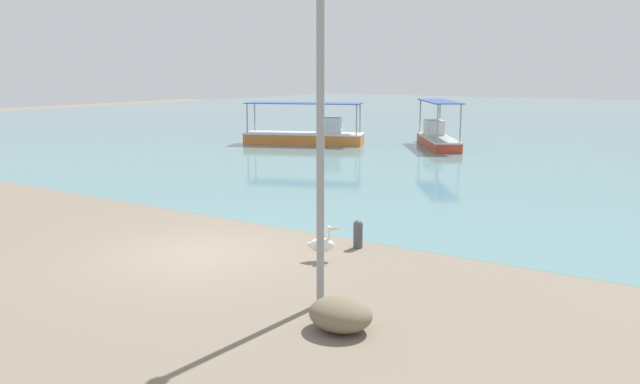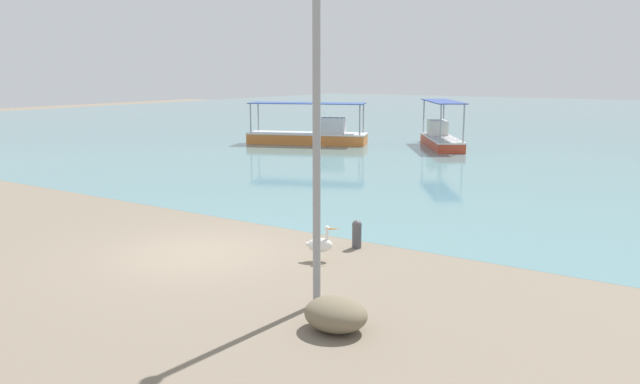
# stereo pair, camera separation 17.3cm
# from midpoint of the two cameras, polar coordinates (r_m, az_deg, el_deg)

# --- Properties ---
(ground) EXTENTS (120.00, 120.00, 0.00)m
(ground) POSITION_cam_midpoint_polar(r_m,az_deg,el_deg) (14.73, -10.85, -5.53)
(ground) COLOR #786A59
(harbor_water) EXTENTS (110.00, 90.00, 0.00)m
(harbor_water) POSITION_cam_midpoint_polar(r_m,az_deg,el_deg) (59.05, 23.76, 6.02)
(harbor_water) COLOR slate
(harbor_water) RESTS_ON ground
(fishing_boat_outer) EXTENTS (4.51, 5.85, 2.54)m
(fishing_boat_outer) POSITION_cam_midpoint_polar(r_m,az_deg,el_deg) (35.66, 11.12, 5.01)
(fishing_boat_outer) COLOR #CA4027
(fishing_boat_outer) RESTS_ON harbor_water
(fishing_boat_far_left) EXTENTS (7.06, 4.19, 2.37)m
(fishing_boat_far_left) POSITION_cam_midpoint_polar(r_m,az_deg,el_deg) (36.26, -0.73, 5.32)
(fishing_boat_far_left) COLOR orange
(fishing_boat_far_left) RESTS_ON harbor_water
(pelican) EXTENTS (0.74, 0.52, 0.80)m
(pelican) POSITION_cam_midpoint_polar(r_m,az_deg,el_deg) (13.83, 0.38, -4.80)
(pelican) COLOR #E0997A
(pelican) RESTS_ON ground
(lamp_post) EXTENTS (0.28, 0.28, 5.58)m
(lamp_post) POSITION_cam_midpoint_polar(r_m,az_deg,el_deg) (10.70, 0.15, 5.68)
(lamp_post) COLOR gray
(lamp_post) RESTS_ON ground
(mooring_bollard) EXTENTS (0.23, 0.23, 0.68)m
(mooring_bollard) POSITION_cam_midpoint_polar(r_m,az_deg,el_deg) (14.85, 3.72, -3.77)
(mooring_bollard) COLOR #47474C
(mooring_bollard) RESTS_ON ground
(net_pile) EXTENTS (1.07, 0.91, 0.55)m
(net_pile) POSITION_cam_midpoint_polar(r_m,az_deg,el_deg) (10.27, 1.94, -11.10)
(net_pile) COLOR #71634C
(net_pile) RESTS_ON ground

